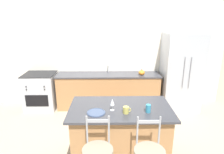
% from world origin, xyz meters
% --- Properties ---
extents(ground_plane, '(18.00, 18.00, 0.00)m').
position_xyz_m(ground_plane, '(0.00, 0.00, 0.00)').
color(ground_plane, tan).
extents(wall_back, '(6.00, 0.07, 2.70)m').
position_xyz_m(wall_back, '(0.00, 0.64, 1.35)').
color(wall_back, beige).
rests_on(wall_back, ground_plane).
extents(back_counter, '(2.61, 0.62, 0.90)m').
position_xyz_m(back_counter, '(0.00, 0.35, 0.45)').
color(back_counter, '#A87547').
rests_on(back_counter, ground_plane).
extents(sink_faucet, '(0.02, 0.13, 0.22)m').
position_xyz_m(sink_faucet, '(0.00, 0.53, 1.03)').
color(sink_faucet, '#ADAFB5').
rests_on(sink_faucet, back_counter).
extents(kitchen_island, '(1.61, 0.93, 0.92)m').
position_xyz_m(kitchen_island, '(0.20, -1.63, 0.46)').
color(kitchen_island, '#A87547').
rests_on(kitchen_island, ground_plane).
extents(refrigerator, '(0.90, 0.79, 1.92)m').
position_xyz_m(refrigerator, '(1.80, 0.24, 0.96)').
color(refrigerator, '#ADAFB5').
rests_on(refrigerator, ground_plane).
extents(oven_range, '(0.76, 0.69, 0.92)m').
position_xyz_m(oven_range, '(-1.72, 0.28, 0.46)').
color(oven_range, '#ADAFB5').
rests_on(oven_range, ground_plane).
extents(dinner_plate, '(0.28, 0.28, 0.02)m').
position_xyz_m(dinner_plate, '(-0.18, -1.81, 0.93)').
color(dinner_plate, '#425170').
rests_on(dinner_plate, kitchen_island).
extents(wine_glass, '(0.07, 0.07, 0.18)m').
position_xyz_m(wine_glass, '(0.07, -1.72, 1.05)').
color(wine_glass, white).
rests_on(wine_glass, kitchen_island).
extents(coffee_mug, '(0.12, 0.09, 0.10)m').
position_xyz_m(coffee_mug, '(0.27, -1.82, 0.97)').
color(coffee_mug, '#C1B251').
rests_on(coffee_mug, kitchen_island).
extents(tumbler_cup, '(0.08, 0.08, 0.12)m').
position_xyz_m(tumbler_cup, '(0.61, -1.79, 0.98)').
color(tumbler_cup, teal).
rests_on(tumbler_cup, kitchen_island).
extents(pumpkin_decoration, '(0.15, 0.15, 0.14)m').
position_xyz_m(pumpkin_decoration, '(0.83, 0.24, 0.96)').
color(pumpkin_decoration, orange).
rests_on(pumpkin_decoration, back_counter).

